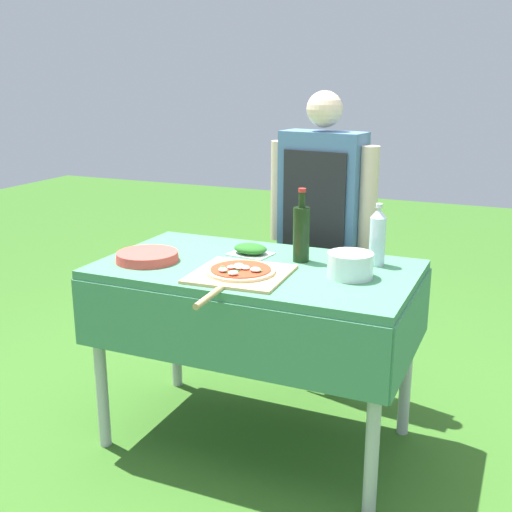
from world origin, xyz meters
The scene contains 9 objects.
ground_plane centered at (0.00, 0.00, 0.00)m, with size 12.00×12.00×0.00m, color #386B23.
prep_table centered at (0.00, 0.00, 0.70)m, with size 1.32×0.76×0.81m.
person_cook centered at (0.08, 0.63, 0.89)m, with size 0.56×0.23×1.50m.
pizza_on_peel centered at (0.00, -0.17, 0.82)m, with size 0.38×0.59×0.05m.
oil_bottle centered at (0.15, 0.13, 0.94)m, with size 0.07×0.07×0.31m.
water_bottle centered at (0.45, 0.21, 0.93)m, with size 0.07×0.07×0.26m.
herb_container centered at (-0.09, 0.14, 0.83)m, with size 0.20×0.16×0.05m.
mixing_tub centered at (0.40, 0.00, 0.86)m, with size 0.18×0.18×0.10m, color silver.
plate_stack centered at (-0.45, -0.13, 0.83)m, with size 0.27×0.27×0.04m.
Camera 1 is at (1.02, -2.34, 1.57)m, focal length 45.00 mm.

